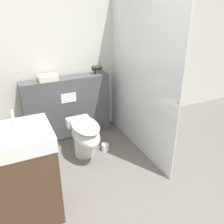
% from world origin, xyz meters
% --- Properties ---
extents(ground_plane, '(12.00, 12.00, 0.00)m').
position_xyz_m(ground_plane, '(0.00, 0.00, 0.00)').
color(ground_plane, slate).
extents(wall_back, '(8.00, 0.06, 2.50)m').
position_xyz_m(wall_back, '(0.00, 2.10, 1.25)').
color(wall_back, silver).
rests_on(wall_back, ground_plane).
extents(partition_panel, '(1.29, 0.24, 0.96)m').
position_xyz_m(partition_panel, '(-0.20, 1.93, 0.48)').
color(partition_panel, '#4C4C51').
rests_on(partition_panel, ground_plane).
extents(shower_glass, '(0.04, 1.69, 2.13)m').
position_xyz_m(shower_glass, '(0.62, 1.23, 1.06)').
color(shower_glass, silver).
rests_on(shower_glass, ground_plane).
extents(toilet, '(0.34, 0.69, 0.53)m').
position_xyz_m(toilet, '(-0.16, 1.27, 0.33)').
color(toilet, white).
rests_on(toilet, ground_plane).
extents(sink_vanity, '(0.59, 0.53, 1.12)m').
position_xyz_m(sink_vanity, '(-1.00, 0.57, 0.49)').
color(sink_vanity, '#473323').
rests_on(sink_vanity, ground_plane).
extents(hair_drier, '(0.17, 0.07, 0.13)m').
position_xyz_m(hair_drier, '(0.30, 1.92, 1.04)').
color(hair_drier, black).
rests_on(hair_drier, partition_panel).
extents(folded_towel, '(0.26, 0.19, 0.08)m').
position_xyz_m(folded_towel, '(-0.44, 1.92, 0.99)').
color(folded_towel, beige).
rests_on(folded_towel, partition_panel).
extents(spare_toilet_roll, '(0.11, 0.11, 0.10)m').
position_xyz_m(spare_toilet_roll, '(0.15, 1.30, 0.05)').
color(spare_toilet_roll, white).
rests_on(spare_toilet_roll, ground_plane).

